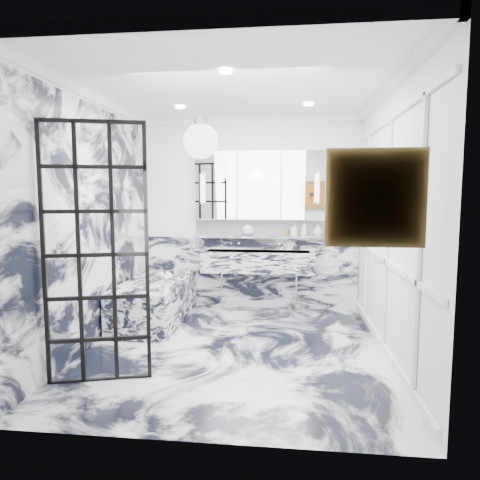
# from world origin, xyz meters

# --- Properties ---
(floor) EXTENTS (3.60, 3.60, 0.00)m
(floor) POSITION_xyz_m (0.00, 0.00, 0.00)
(floor) COLOR silver
(floor) RESTS_ON ground
(ceiling) EXTENTS (3.60, 3.60, 0.00)m
(ceiling) POSITION_xyz_m (0.00, 0.00, 2.80)
(ceiling) COLOR white
(ceiling) RESTS_ON wall_back
(wall_back) EXTENTS (3.60, 0.00, 3.60)m
(wall_back) POSITION_xyz_m (0.00, 1.80, 1.40)
(wall_back) COLOR white
(wall_back) RESTS_ON floor
(wall_front) EXTENTS (3.60, 0.00, 3.60)m
(wall_front) POSITION_xyz_m (0.00, -1.80, 1.40)
(wall_front) COLOR white
(wall_front) RESTS_ON floor
(wall_left) EXTENTS (0.00, 3.60, 3.60)m
(wall_left) POSITION_xyz_m (-1.60, 0.00, 1.40)
(wall_left) COLOR white
(wall_left) RESTS_ON floor
(wall_right) EXTENTS (0.00, 3.60, 3.60)m
(wall_right) POSITION_xyz_m (1.60, 0.00, 1.40)
(wall_right) COLOR white
(wall_right) RESTS_ON floor
(marble_clad_back) EXTENTS (3.18, 0.05, 1.05)m
(marble_clad_back) POSITION_xyz_m (0.00, 1.78, 0.53)
(marble_clad_back) COLOR silver
(marble_clad_back) RESTS_ON floor
(marble_clad_left) EXTENTS (0.02, 3.56, 2.68)m
(marble_clad_left) POSITION_xyz_m (-1.59, 0.00, 1.34)
(marble_clad_left) COLOR silver
(marble_clad_left) RESTS_ON floor
(panel_molding) EXTENTS (0.03, 3.40, 2.30)m
(panel_molding) POSITION_xyz_m (1.58, 0.00, 1.30)
(panel_molding) COLOR white
(panel_molding) RESTS_ON floor
(soap_bottle_a) EXTENTS (0.09, 0.09, 0.21)m
(soap_bottle_a) POSITION_xyz_m (0.80, 1.71, 1.20)
(soap_bottle_a) COLOR #8C5919
(soap_bottle_a) RESTS_ON ledge
(soap_bottle_b) EXTENTS (0.11, 0.11, 0.19)m
(soap_bottle_b) POSITION_xyz_m (0.66, 1.71, 1.18)
(soap_bottle_b) COLOR #4C4C51
(soap_bottle_b) RESTS_ON ledge
(soap_bottle_c) EXTENTS (0.14, 0.14, 0.17)m
(soap_bottle_c) POSITION_xyz_m (1.00, 1.71, 1.17)
(soap_bottle_c) COLOR silver
(soap_bottle_c) RESTS_ON ledge
(face_pot) EXTENTS (0.16, 0.16, 0.16)m
(face_pot) POSITION_xyz_m (-0.02, 1.71, 1.17)
(face_pot) COLOR white
(face_pot) RESTS_ON ledge
(amber_bottle) EXTENTS (0.04, 0.04, 0.10)m
(amber_bottle) POSITION_xyz_m (0.56, 1.71, 1.14)
(amber_bottle) COLOR #8C5919
(amber_bottle) RESTS_ON ledge
(flower_vase) EXTENTS (0.08, 0.08, 0.12)m
(flower_vase) POSITION_xyz_m (-0.83, 0.24, 0.61)
(flower_vase) COLOR silver
(flower_vase) RESTS_ON bathtub
(crittall_door) EXTENTS (0.86, 0.28, 2.31)m
(crittall_door) POSITION_xyz_m (-1.12, -0.93, 1.16)
(crittall_door) COLOR black
(crittall_door) RESTS_ON floor
(artwork) EXTENTS (0.52, 0.05, 0.52)m
(artwork) POSITION_xyz_m (1.11, -1.76, 1.67)
(artwork) COLOR #C26413
(artwork) RESTS_ON wall_front
(pendant_light) EXTENTS (0.26, 0.26, 0.26)m
(pendant_light) POSITION_xyz_m (-0.09, -1.27, 2.09)
(pendant_light) COLOR white
(pendant_light) RESTS_ON ceiling
(trough_sink) EXTENTS (1.60, 0.45, 0.30)m
(trough_sink) POSITION_xyz_m (0.15, 1.55, 0.73)
(trough_sink) COLOR silver
(trough_sink) RESTS_ON wall_back
(ledge) EXTENTS (1.90, 0.14, 0.04)m
(ledge) POSITION_xyz_m (0.15, 1.72, 1.07)
(ledge) COLOR silver
(ledge) RESTS_ON wall_back
(subway_tile) EXTENTS (1.90, 0.03, 0.23)m
(subway_tile) POSITION_xyz_m (0.15, 1.78, 1.21)
(subway_tile) COLOR white
(subway_tile) RESTS_ON wall_back
(mirror_cabinet) EXTENTS (1.90, 0.16, 1.00)m
(mirror_cabinet) POSITION_xyz_m (0.15, 1.73, 1.82)
(mirror_cabinet) COLOR white
(mirror_cabinet) RESTS_ON wall_back
(sconce_left) EXTENTS (0.07, 0.07, 0.40)m
(sconce_left) POSITION_xyz_m (-0.67, 1.63, 1.78)
(sconce_left) COLOR white
(sconce_left) RESTS_ON mirror_cabinet
(sconce_right) EXTENTS (0.07, 0.07, 0.40)m
(sconce_right) POSITION_xyz_m (0.97, 1.63, 1.78)
(sconce_right) COLOR white
(sconce_right) RESTS_ON mirror_cabinet
(bathtub) EXTENTS (0.75, 1.65, 0.55)m
(bathtub) POSITION_xyz_m (-1.18, 0.90, 0.28)
(bathtub) COLOR silver
(bathtub) RESTS_ON floor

